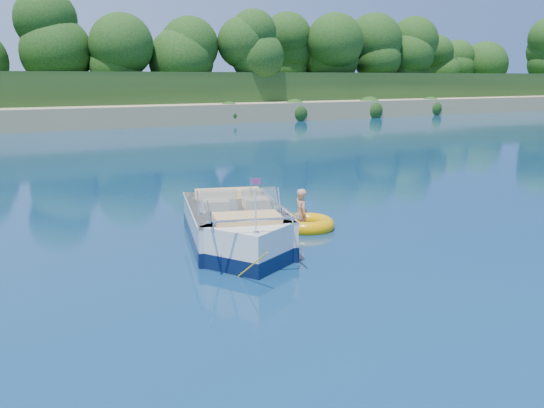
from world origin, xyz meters
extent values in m
plane|color=#091F40|center=(0.00, 0.00, 0.00)|extent=(160.00, 160.00, 0.00)
cube|color=tan|center=(0.00, 38.00, 0.50)|extent=(170.00, 8.00, 2.00)
cylinder|color=black|center=(20.00, 40.00, 2.80)|extent=(0.44, 0.44, 2.60)
sphere|color=black|center=(20.00, 40.00, 5.27)|extent=(4.29, 4.29, 4.29)
cylinder|color=black|center=(48.00, 41.50, 3.00)|extent=(0.44, 0.44, 3.00)
sphere|color=black|center=(48.00, 41.50, 5.85)|extent=(4.95, 4.95, 4.95)
cube|color=silver|center=(0.59, 2.95, 0.30)|extent=(2.99, 4.10, 1.02)
cube|color=silver|center=(0.05, 1.29, 0.30)|extent=(1.85, 1.85, 1.02)
cube|color=#091435|center=(0.59, 2.95, 0.16)|extent=(3.03, 4.15, 0.29)
cube|color=#091435|center=(0.05, 1.29, 0.16)|extent=(1.89, 1.89, 0.29)
cube|color=#A57C57|center=(0.68, 3.23, 0.58)|extent=(2.28, 2.93, 0.10)
cube|color=silver|center=(0.59, 2.95, 0.78)|extent=(3.02, 4.11, 0.06)
cube|color=black|center=(1.21, 4.87, 0.34)|extent=(0.61, 0.49, 0.88)
cube|color=#8C9EA5|center=(-0.04, 2.43, 1.06)|extent=(0.80, 0.56, 0.47)
cube|color=#8C9EA5|center=(0.80, 2.16, 1.06)|extent=(0.79, 0.38, 0.47)
cube|color=tan|center=(0.10, 2.85, 0.81)|extent=(0.67, 0.67, 0.39)
cube|color=tan|center=(0.93, 2.58, 0.81)|extent=(0.67, 0.67, 0.39)
cube|color=tan|center=(0.89, 3.87, 0.81)|extent=(1.61, 0.98, 0.37)
cube|color=tan|center=(0.11, 1.46, 0.79)|extent=(1.45, 1.09, 0.33)
cylinder|color=silver|center=(-0.18, 0.58, 1.22)|extent=(0.03, 0.03, 0.83)
cube|color=red|center=(0.71, 2.19, 1.45)|extent=(0.21, 0.08, 0.14)
cube|color=silver|center=(-0.19, 0.54, 0.84)|extent=(0.11, 0.09, 0.05)
cylinder|color=yellow|center=(-0.43, 0.26, 0.34)|extent=(0.06, 1.05, 0.75)
torus|color=#E79A03|center=(2.59, 3.12, 0.09)|extent=(1.85, 1.85, 0.37)
torus|color=red|center=(2.59, 3.12, 0.11)|extent=(1.52, 1.52, 0.12)
imported|color=tan|center=(2.51, 3.22, 0.00)|extent=(0.44, 0.75, 1.39)
camera|label=1|loc=(-5.27, -8.71, 3.57)|focal=40.00mm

